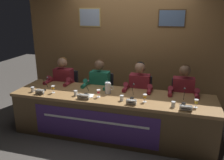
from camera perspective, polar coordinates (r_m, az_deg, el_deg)
name	(u,v)px	position (r m, az deg, el deg)	size (l,w,h in m)	color
ground_plane	(112,133)	(4.14, 0.00, -13.14)	(12.00, 12.00, 0.00)	#4C4742
wall_back_panelled	(129,48)	(4.92, 4.22, 7.98)	(4.55, 0.14, 2.60)	brown
conference_table	(110,109)	(3.81, -0.55, -7.37)	(3.35, 0.88, 0.74)	olive
chair_far_left	(67,93)	(4.87, -11.07, -3.15)	(0.44, 0.44, 0.88)	black
panelist_far_left	(62,83)	(4.62, -12.35, -0.76)	(0.51, 0.48, 1.21)	black
nameplate_far_left	(40,92)	(4.01, -17.63, -2.82)	(0.15, 0.06, 0.08)	white
juice_glass_far_left	(53,88)	(3.98, -14.51, -1.95)	(0.06, 0.06, 0.12)	white
water_cup_far_left	(33,90)	(4.16, -19.20, -2.28)	(0.06, 0.06, 0.08)	silver
microphone_far_left	(45,86)	(4.17, -16.32, -1.42)	(0.06, 0.17, 0.22)	black
chair_center_left	(102,96)	(4.59, -2.49, -4.11)	(0.44, 0.44, 0.88)	black
panelist_center_left	(99,87)	(4.32, -3.36, -1.63)	(0.51, 0.48, 1.21)	black
nameplate_center_left	(83,97)	(3.64, -7.21, -4.15)	(0.19, 0.06, 0.08)	white
juice_glass_center_left	(98,92)	(3.68, -3.40, -3.01)	(0.06, 0.06, 0.12)	white
water_cup_center_left	(76,93)	(3.80, -9.07, -3.30)	(0.06, 0.06, 0.08)	silver
microphone_center_left	(87,90)	(3.84, -6.33, -2.40)	(0.06, 0.17, 0.22)	black
chair_center_right	(140,100)	(4.43, 6.97, -5.06)	(0.44, 0.44, 0.88)	black
panelist_center_right	(139,90)	(4.15, 6.68, -2.55)	(0.51, 0.48, 1.21)	black
nameplate_center_right	(131,102)	(3.42, 4.81, -5.52)	(0.15, 0.06, 0.08)	white
juice_glass_center_right	(145,97)	(3.52, 8.21, -4.13)	(0.06, 0.06, 0.12)	white
water_cup_center_right	(122,98)	(3.55, 2.44, -4.58)	(0.06, 0.06, 0.08)	silver
microphone_center_right	(132,93)	(3.66, 5.14, -3.35)	(0.06, 0.17, 0.22)	black
chair_far_right	(181,105)	(4.39, 16.90, -5.91)	(0.44, 0.44, 0.88)	black
panelist_far_right	(183,94)	(4.11, 17.25, -3.44)	(0.51, 0.48, 1.21)	black
nameplate_far_right	(186,108)	(3.37, 17.97, -6.71)	(0.17, 0.06, 0.08)	white
juice_glass_far_right	(196,102)	(3.51, 20.29, -5.18)	(0.06, 0.06, 0.12)	white
water_cup_far_right	(173,105)	(3.44, 15.04, -5.94)	(0.06, 0.06, 0.08)	silver
microphone_far_right	(184,98)	(3.62, 17.51, -4.40)	(0.06, 0.17, 0.22)	black
water_pitcher_central	(108,88)	(3.83, -1.00, -2.00)	(0.15, 0.10, 0.21)	silver
document_stack_center_left	(87,96)	(3.76, -6.25, -3.93)	(0.24, 0.19, 0.01)	white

